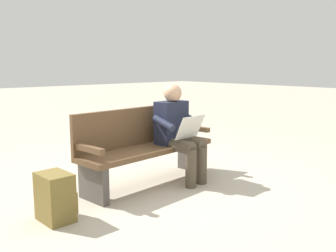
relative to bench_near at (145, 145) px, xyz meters
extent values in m
plane|color=#B7AD99|center=(-0.01, 0.07, -0.46)|extent=(40.00, 40.00, 0.00)
cube|color=brown|center=(-0.01, 0.07, -0.04)|extent=(1.83, 0.63, 0.06)
cube|color=brown|center=(0.01, -0.14, 0.22)|extent=(1.80, 0.21, 0.45)
cube|color=brown|center=(-0.85, 0.00, 0.11)|extent=(0.10, 0.48, 0.06)
cube|color=brown|center=(0.84, 0.14, 0.11)|extent=(0.10, 0.48, 0.06)
cube|color=#4C4742|center=(-0.80, 0.00, -0.26)|extent=(0.12, 0.44, 0.39)
cube|color=#4C4742|center=(0.79, 0.14, -0.26)|extent=(0.12, 0.44, 0.39)
cube|color=#1E2338|center=(-0.35, 0.09, 0.25)|extent=(0.42, 0.25, 0.52)
sphere|color=tan|center=(-0.35, 0.11, 0.61)|extent=(0.22, 0.22, 0.22)
cylinder|color=#4C4233|center=(-0.47, 0.29, 0.01)|extent=(0.19, 0.43, 0.15)
cylinder|color=#4C4233|center=(-0.27, 0.31, 0.01)|extent=(0.19, 0.43, 0.15)
cylinder|color=#4C4233|center=(-0.48, 0.48, -0.23)|extent=(0.13, 0.13, 0.45)
cylinder|color=#4C4233|center=(-0.28, 0.50, -0.23)|extent=(0.13, 0.13, 0.45)
cylinder|color=#1E2338|center=(-0.60, 0.17, 0.28)|extent=(0.12, 0.32, 0.18)
cylinder|color=#1E2338|center=(-0.12, 0.21, 0.28)|extent=(0.12, 0.32, 0.18)
cube|color=silver|center=(-0.38, 0.39, 0.23)|extent=(0.41, 0.17, 0.27)
cube|color=brown|center=(1.31, 0.33, -0.24)|extent=(0.26, 0.35, 0.45)
cube|color=olive|center=(1.16, 0.33, -0.30)|extent=(0.05, 0.24, 0.20)
camera|label=1|loc=(2.73, 3.44, 0.95)|focal=40.28mm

